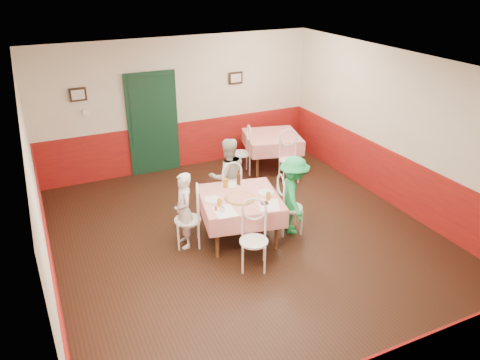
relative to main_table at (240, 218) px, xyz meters
name	(u,v)px	position (x,y,z in m)	size (l,w,h in m)	color
floor	(252,242)	(0.10, -0.22, -0.38)	(7.00, 7.00, 0.00)	black
ceiling	(254,69)	(0.10, -0.22, 2.42)	(7.00, 7.00, 0.00)	white
back_wall	(179,105)	(0.10, 3.28, 1.02)	(6.00, 0.10, 2.80)	beige
front_wall	(428,304)	(0.10, -3.72, 1.02)	(6.00, 0.10, 2.80)	beige
left_wall	(38,203)	(-2.90, -0.22, 1.02)	(0.10, 7.00, 2.80)	beige
right_wall	(406,135)	(3.10, -0.22, 1.02)	(0.10, 7.00, 2.80)	beige
wainscot_back	(181,145)	(0.10, 3.26, 0.12)	(6.00, 0.03, 1.00)	maroon
wainscot_left	(52,262)	(-2.88, -0.22, 0.12)	(0.03, 7.00, 1.00)	maroon
wainscot_right	(398,182)	(3.09, -0.22, 0.12)	(0.03, 7.00, 1.00)	maroon
door	(153,125)	(-0.50, 3.23, 0.68)	(0.96, 0.06, 2.10)	black
picture_left	(78,95)	(-1.90, 3.23, 1.48)	(0.32, 0.03, 0.26)	black
picture_right	(236,78)	(1.40, 3.23, 1.48)	(0.32, 0.03, 0.26)	black
thermostat	(86,112)	(-1.80, 3.23, 1.12)	(0.10, 0.03, 0.10)	white
main_table	(240,218)	(0.00, 0.00, 0.00)	(1.22, 1.22, 0.77)	red
second_table	(272,151)	(1.87, 2.35, 0.00)	(1.12, 1.12, 0.77)	red
chair_left	(188,220)	(-0.83, 0.17, 0.08)	(0.42, 0.42, 0.90)	white
chair_right	(290,208)	(0.83, -0.17, 0.08)	(0.42, 0.42, 0.90)	white
chair_far	(229,191)	(0.17, 0.83, 0.08)	(0.42, 0.42, 0.90)	white
chair_near	(254,241)	(-0.17, -0.83, 0.08)	(0.42, 0.42, 0.90)	white
chair_second_a	(241,154)	(1.12, 2.35, 0.08)	(0.42, 0.42, 0.90)	white
chair_second_b	(289,160)	(1.87, 1.60, 0.08)	(0.42, 0.42, 0.90)	white
pizza	(240,198)	(-0.03, -0.07, 0.40)	(0.47, 0.47, 0.03)	#B74723
plate_left	(213,199)	(-0.44, 0.08, 0.39)	(0.25, 0.25, 0.01)	white
plate_right	(266,192)	(0.44, -0.06, 0.39)	(0.25, 0.25, 0.01)	white
plate_far	(232,185)	(0.05, 0.43, 0.39)	(0.25, 0.25, 0.01)	white
glass_a	(219,203)	(-0.42, -0.16, 0.45)	(0.07, 0.07, 0.12)	#BF7219
glass_b	(268,196)	(0.35, -0.29, 0.45)	(0.07, 0.07, 0.13)	#BF7219
glass_c	(226,183)	(-0.07, 0.41, 0.46)	(0.08, 0.08, 0.15)	#BF7219
beer_bottle	(239,179)	(0.15, 0.39, 0.50)	(0.06, 0.06, 0.24)	#381C0A
shaker_a	(221,209)	(-0.47, -0.33, 0.43)	(0.04, 0.04, 0.09)	silver
shaker_b	(223,209)	(-0.44, -0.36, 0.43)	(0.04, 0.04, 0.09)	silver
shaker_c	(216,208)	(-0.52, -0.27, 0.43)	(0.04, 0.04, 0.09)	#B23319
menu_left	(225,211)	(-0.41, -0.35, 0.39)	(0.30, 0.40, 0.00)	white
menu_right	(269,205)	(0.28, -0.44, 0.39)	(0.30, 0.40, 0.00)	white
wallet	(265,203)	(0.24, -0.38, 0.40)	(0.11, 0.09, 0.02)	black
diner_left	(184,211)	(-0.88, 0.18, 0.25)	(0.46, 0.30, 1.25)	gray
diner_far	(228,177)	(0.18, 0.88, 0.33)	(0.69, 0.54, 1.42)	gray
diner_right	(293,195)	(0.88, -0.18, 0.30)	(0.87, 0.50, 1.34)	gray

